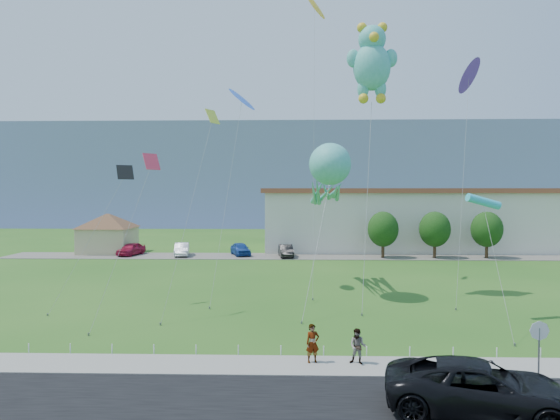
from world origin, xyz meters
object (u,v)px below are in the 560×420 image
(parked_car_red, at_px, (131,249))
(parked_car_silver, at_px, (182,249))
(parked_car_black, at_px, (286,251))
(parked_car_blue, at_px, (240,249))
(stop_sign, at_px, (539,336))
(suv, at_px, (481,388))
(pedestrian_right, at_px, (358,346))
(octopus_kite, at_px, (329,176))
(teddy_bear_kite, at_px, (372,61))
(pavilion, at_px, (108,229))
(warehouse, at_px, (488,219))
(pedestrian_left, at_px, (313,343))

(parked_car_red, relative_size, parked_car_silver, 0.96)
(parked_car_black, bearing_deg, parked_car_blue, 159.14)
(stop_sign, bearing_deg, suv, -138.00)
(pedestrian_right, xyz_separation_m, parked_car_black, (-3.78, 36.89, -0.10))
(suv, bearing_deg, parked_car_blue, 30.45)
(pedestrian_right, xyz_separation_m, parked_car_silver, (-16.34, 37.57, -0.05))
(parked_car_silver, bearing_deg, suv, -74.87)
(octopus_kite, xyz_separation_m, teddy_bear_kite, (3.21, 0.09, 8.59))
(pavilion, xyz_separation_m, pedestrian_right, (26.43, -40.55, -2.14))
(stop_sign, height_order, parked_car_black, stop_sign)
(octopus_kite, bearing_deg, teddy_bear_kite, 1.64)
(pavilion, xyz_separation_m, parked_car_black, (22.64, -3.66, -2.24))
(suv, height_order, parked_car_silver, suv)
(warehouse, relative_size, teddy_bear_kite, 3.00)
(parked_car_silver, distance_m, parked_car_black, 12.57)
(suv, bearing_deg, parked_car_red, 45.30)
(parked_car_red, bearing_deg, octopus_kite, -31.12)
(pavilion, height_order, suv, pavilion)
(stop_sign, distance_m, pedestrian_right, 7.33)
(parked_car_black, bearing_deg, octopus_kite, -87.20)
(suv, distance_m, pedestrian_left, 7.45)
(warehouse, height_order, pedestrian_right, warehouse)
(pavilion, xyz_separation_m, octopus_kite, (26.21, -24.70, 5.88))
(parked_car_red, xyz_separation_m, octopus_kite, (22.40, -22.05, 8.08))
(parked_car_blue, bearing_deg, suv, -92.69)
(octopus_kite, bearing_deg, parked_car_red, 135.45)
(pavilion, bearing_deg, pedestrian_left, -58.83)
(warehouse, bearing_deg, pedestrian_right, -116.86)
(pedestrian_left, height_order, octopus_kite, octopus_kite)
(pedestrian_right, height_order, parked_car_red, pedestrian_right)
(pavilion, distance_m, warehouse, 50.37)
(warehouse, height_order, octopus_kite, octopus_kite)
(warehouse, height_order, parked_car_red, warehouse)
(pedestrian_right, distance_m, parked_car_silver, 40.97)
(pedestrian_left, distance_m, octopus_kite, 17.68)
(suv, bearing_deg, pedestrian_left, 62.26)
(suv, bearing_deg, octopus_kite, 24.20)
(suv, relative_size, octopus_kite, 0.43)
(parked_car_silver, bearing_deg, parked_car_red, 166.92)
(parked_car_silver, relative_size, parked_car_blue, 1.03)
(parked_car_black, bearing_deg, stop_sign, -81.10)
(pavilion, relative_size, parked_car_silver, 1.97)
(pedestrian_left, xyz_separation_m, octopus_kite, (1.77, 15.69, 7.95))
(stop_sign, relative_size, octopus_kite, 0.17)
(parked_car_black, distance_m, octopus_kite, 22.84)
(pedestrian_right, xyz_separation_m, teddy_bear_kite, (2.99, 15.94, 16.62))
(parked_car_blue, relative_size, octopus_kite, 0.30)
(parked_car_silver, height_order, octopus_kite, octopus_kite)
(parked_car_red, distance_m, octopus_kite, 32.46)
(parked_car_blue, distance_m, parked_car_black, 5.71)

